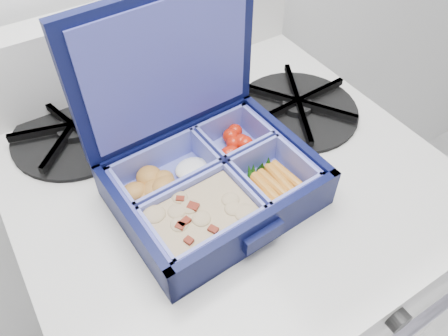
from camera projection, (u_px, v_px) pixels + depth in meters
stove at (221, 299)px, 0.91m from camera, size 0.55×0.55×0.83m
bento_box at (214, 184)px, 0.54m from camera, size 0.25×0.20×0.06m
burner_grate at (297, 105)px, 0.66m from camera, size 0.20×0.20×0.03m
burner_grate_rear at (74, 130)px, 0.63m from camera, size 0.22×0.22×0.02m
fork at (169, 130)px, 0.64m from camera, size 0.09×0.17×0.01m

